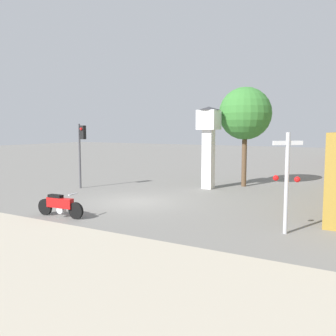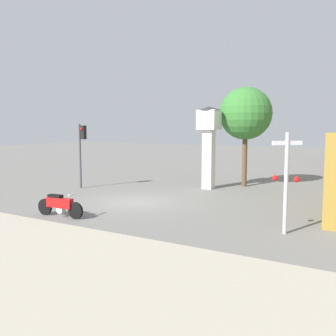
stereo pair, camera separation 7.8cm
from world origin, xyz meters
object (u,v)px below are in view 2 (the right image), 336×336
at_px(traffic_light, 82,144).
at_px(motorcycle, 60,205).
at_px(railroad_crossing_signal, 286,179).
at_px(street_tree, 246,114).
at_px(clock_tower, 209,134).

bearing_deg(traffic_light, motorcycle, -53.68).
distance_m(traffic_light, railroad_crossing_signal, 13.25).
distance_m(motorcycle, railroad_crossing_signal, 8.77).
xyz_separation_m(motorcycle, street_tree, (3.72, 11.49, 3.95)).
relative_size(clock_tower, railroad_crossing_signal, 1.41).
distance_m(clock_tower, railroad_crossing_signal, 9.82).
relative_size(clock_tower, traffic_light, 1.26).
bearing_deg(motorcycle, clock_tower, 73.18).
bearing_deg(motorcycle, railroad_crossing_signal, 10.09).
xyz_separation_m(railroad_crossing_signal, street_tree, (-4.67, 9.37, 2.55)).
distance_m(clock_tower, street_tree, 2.73).
xyz_separation_m(clock_tower, traffic_light, (-6.47, -3.75, -0.56)).
bearing_deg(traffic_light, railroad_crossing_signal, -16.39).
xyz_separation_m(motorcycle, clock_tower, (2.17, 9.61, 2.72)).
relative_size(traffic_light, street_tree, 0.63).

